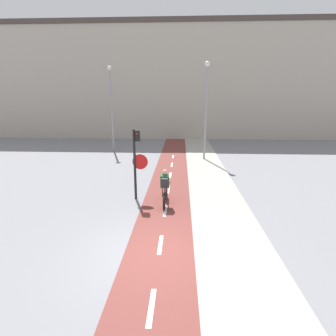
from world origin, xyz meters
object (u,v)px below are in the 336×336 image
object	(u,v)px
street_lamp_far	(111,101)
street_lamp_sidewalk	(206,101)
traffic_light_pole	(137,157)
cyclist_near	(165,189)

from	to	relation	value
street_lamp_far	street_lamp_sidewalk	bearing A→B (deg)	-20.07
traffic_light_pole	cyclist_near	world-z (taller)	traffic_light_pole
street_lamp_far	traffic_light_pole	bearing A→B (deg)	-70.49
cyclist_near	street_lamp_sidewalk	bearing A→B (deg)	74.73
traffic_light_pole	street_lamp_far	bearing A→B (deg)	109.51
traffic_light_pole	cyclist_near	size ratio (longest dim) A/B	1.71
traffic_light_pole	street_lamp_far	xyz separation A→B (m)	(-3.79, 10.69, 2.25)
traffic_light_pole	street_lamp_sidewalk	distance (m)	9.04
traffic_light_pole	street_lamp_far	size ratio (longest dim) A/B	0.46
street_lamp_far	street_lamp_sidewalk	world-z (taller)	street_lamp_far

